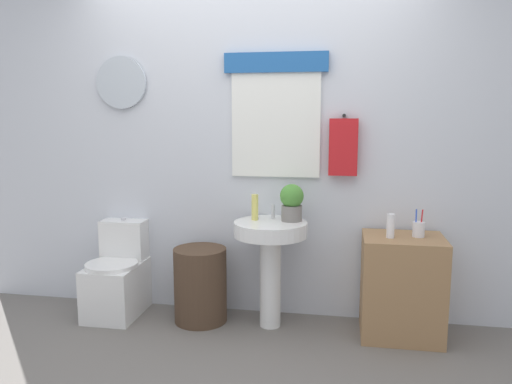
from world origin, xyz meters
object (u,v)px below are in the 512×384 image
object	(u,v)px
potted_plant	(292,202)
toilet	(118,278)
toothbrush_cup	(418,229)
wooden_cabinet	(402,287)
lotion_bottle	(391,226)
pedestal_sink	(270,248)
laundry_hamper	(200,285)
soap_bottle	(255,207)

from	to	relation	value
potted_plant	toilet	bearing A→B (deg)	-178.73
toothbrush_cup	toilet	bearing A→B (deg)	179.71
wooden_cabinet	potted_plant	world-z (taller)	potted_plant
wooden_cabinet	lotion_bottle	size ratio (longest dim) A/B	4.32
potted_plant	toothbrush_cup	world-z (taller)	potted_plant
wooden_cabinet	toothbrush_cup	size ratio (longest dim) A/B	3.74
wooden_cabinet	lotion_bottle	distance (m)	0.44
toilet	wooden_cabinet	distance (m)	2.07
wooden_cabinet	lotion_bottle	world-z (taller)	lotion_bottle
lotion_bottle	toothbrush_cup	bearing A→B (deg)	17.90
toilet	potted_plant	world-z (taller)	potted_plant
toilet	toothbrush_cup	world-z (taller)	toothbrush_cup
pedestal_sink	toothbrush_cup	bearing A→B (deg)	1.17
lotion_bottle	pedestal_sink	bearing A→B (deg)	177.16
wooden_cabinet	potted_plant	distance (m)	0.94
laundry_hamper	wooden_cabinet	bearing A→B (deg)	0.00
toilet	wooden_cabinet	xyz separation A→B (m)	(2.07, -0.03, 0.07)
soap_bottle	potted_plant	bearing A→B (deg)	2.20
pedestal_sink	lotion_bottle	xyz separation A→B (m)	(0.81, -0.04, 0.20)
potted_plant	lotion_bottle	bearing A→B (deg)	-8.54
toilet	lotion_bottle	world-z (taller)	lotion_bottle
laundry_hamper	toothbrush_cup	distance (m)	1.58
pedestal_sink	lotion_bottle	size ratio (longest dim) A/B	4.74
pedestal_sink	potted_plant	distance (m)	0.36
soap_bottle	pedestal_sink	bearing A→B (deg)	-22.62
soap_bottle	toothbrush_cup	distance (m)	1.12
pedestal_sink	wooden_cabinet	distance (m)	0.93
toilet	laundry_hamper	distance (m)	0.66
wooden_cabinet	soap_bottle	world-z (taller)	soap_bottle
toilet	toothbrush_cup	xyz separation A→B (m)	(2.16, -0.01, 0.47)
toilet	soap_bottle	world-z (taller)	soap_bottle
soap_bottle	toothbrush_cup	size ratio (longest dim) A/B	0.99
wooden_cabinet	potted_plant	size ratio (longest dim) A/B	2.65
pedestal_sink	soap_bottle	distance (m)	0.31
wooden_cabinet	soap_bottle	bearing A→B (deg)	177.19
toilet	pedestal_sink	size ratio (longest dim) A/B	0.94
wooden_cabinet	toothbrush_cup	distance (m)	0.41
pedestal_sink	toothbrush_cup	size ratio (longest dim) A/B	4.10
toilet	pedestal_sink	xyz separation A→B (m)	(1.17, -0.03, 0.30)
toothbrush_cup	wooden_cabinet	bearing A→B (deg)	-167.77
soap_bottle	laundry_hamper	bearing A→B (deg)	-172.78
potted_plant	soap_bottle	bearing A→B (deg)	-177.80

